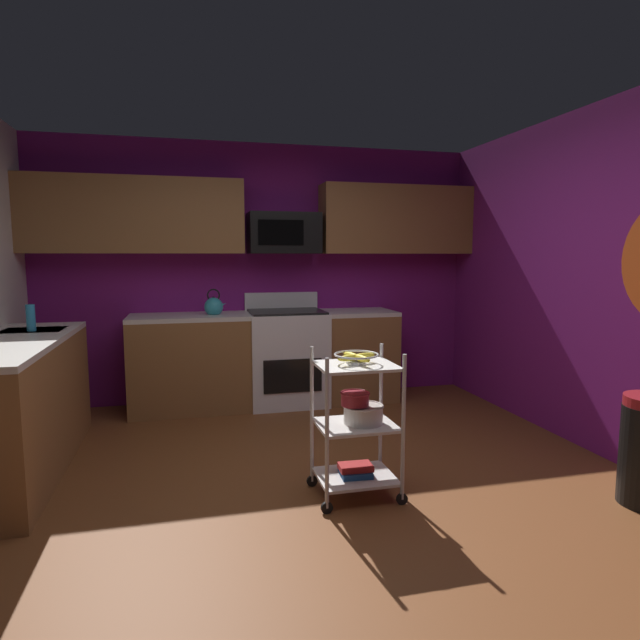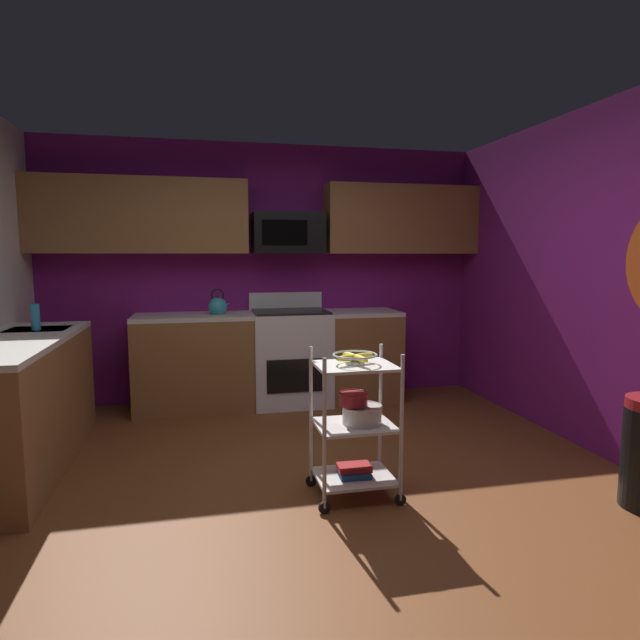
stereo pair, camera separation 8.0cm
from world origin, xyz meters
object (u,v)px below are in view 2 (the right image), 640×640
Objects in this scene: fruit_bowl at (355,357)px; book_stack at (354,470)px; mixing_bowl_small at (354,398)px; microwave at (288,233)px; mixing_bowl_large at (362,414)px; rolling_cart at (354,425)px; dish_soap_bottle at (35,317)px; oven_range at (290,356)px; kettle at (218,306)px.

fruit_bowl is 1.30× the size of book_stack.
book_stack is at bearing -38.12° from mixing_bowl_small.
book_stack is at bearing -89.12° from microwave.
microwave is 2.51m from mixing_bowl_small.
mixing_bowl_large is (0.08, -2.27, -1.18)m from microwave.
rolling_cart is 2.57m from dish_soap_bottle.
microwave is at bearing 90.88° from rolling_cart.
kettle reaches higher than oven_range.
kettle is (-0.79, 2.16, 0.48)m from mixing_bowl_large.
mixing_bowl_small is 0.46m from book_stack.
oven_range is 4.37× the size of mixing_bowl_large.
dish_soap_bottle reaches higher than mixing_bowl_small.
mixing_bowl_small is at bearing 141.88° from book_stack.
microwave is 0.77× the size of rolling_cart.
kettle is 1.32× the size of dish_soap_bottle.
kettle is (-0.70, -0.11, -0.70)m from microwave.
mixing_bowl_large is 2.60m from dish_soap_bottle.
kettle is (-0.73, 2.16, 0.38)m from mixing_bowl_small.
oven_range is at bearing 21.73° from dish_soap_bottle.
rolling_cart is 2.35m from kettle.
oven_range reaches higher than mixing_bowl_small.
dish_soap_bottle is (-2.09, -0.94, -0.68)m from microwave.
mixing_bowl_large is (0.05, 0.00, 0.07)m from rolling_cart.
dish_soap_bottle is (-2.12, 1.34, 0.57)m from rolling_cart.
dish_soap_bottle is at bearing -158.27° from oven_range.
mixing_bowl_large is at bearing -70.04° from kettle.
dish_soap_bottle is at bearing 148.36° from mixing_bowl_large.
oven_range is at bearing 92.16° from mixing_bowl_large.
dish_soap_bottle is at bearing 147.79° from book_stack.
oven_range reaches higher than rolling_cart.
fruit_bowl is 1.08× the size of mixing_bowl_large.
rolling_cart is at bearing -89.12° from microwave.
book_stack is (0.00, -0.00, -0.29)m from rolling_cart.
kettle reaches higher than mixing_bowl_small.
book_stack is 1.05× the size of dish_soap_bottle.
rolling_cart is at bearing 180.00° from mixing_bowl_large.
dish_soap_bottle is (-1.38, -0.83, 0.02)m from kettle.
oven_range is at bearing 90.91° from book_stack.
dish_soap_bottle is at bearing 147.79° from fruit_bowl.
oven_range is 5.50× the size of dish_soap_bottle.
microwave is at bearing 90.88° from book_stack.
microwave is 2.59m from rolling_cart.
mixing_bowl_large is at bearing 0.00° from rolling_cart.
kettle is at bearing 108.84° from fruit_bowl.
mixing_bowl_large is 0.36m from book_stack.
kettle is at bearing 108.84° from rolling_cart.
oven_range is 1.23m from microwave.
oven_range is 1.57× the size of microwave.
book_stack is at bearing -180.00° from mixing_bowl_large.
book_stack is (0.00, -0.00, -0.71)m from fruit_bowl.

